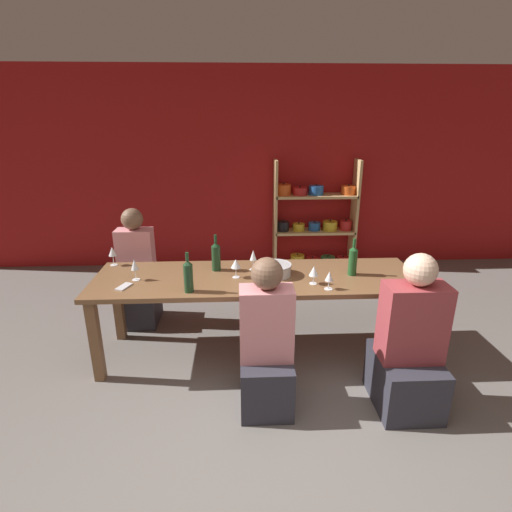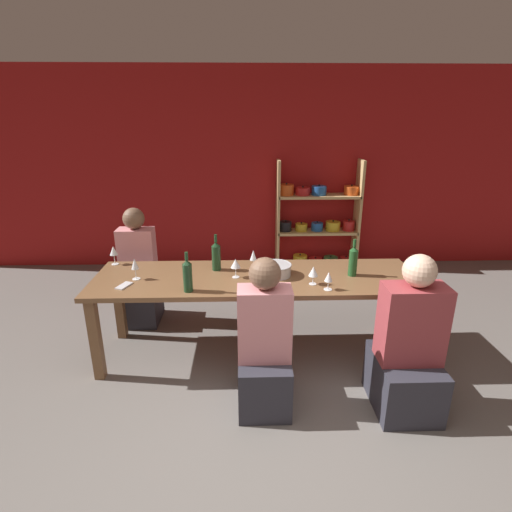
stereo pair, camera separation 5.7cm
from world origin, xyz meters
TOP-DOWN VIEW (x-y plane):
  - ground_plane at (0.00, 0.00)m, footprint 18.00×18.00m
  - wall_back_red at (0.00, 3.83)m, footprint 8.80×0.06m
  - shelf_unit at (0.83, 3.63)m, footprint 1.15×0.30m
  - dining_table at (-0.09, 1.43)m, footprint 2.79×0.81m
  - mixing_bowl at (0.08, 1.45)m, footprint 0.28×0.28m
  - wine_bottle_green at (0.74, 1.42)m, footprint 0.07×0.07m
  - wine_bottle_dark at (-0.63, 1.14)m, footprint 0.07×0.07m
  - wine_bottle_amber at (-0.44, 1.59)m, footprint 0.08×0.08m
  - wine_glass_empty_a at (-1.40, 1.76)m, footprint 0.07×0.07m
  - wine_glass_white_a at (0.37, 1.24)m, footprint 0.08×0.08m
  - wine_glass_red_a at (-0.11, 1.58)m, footprint 0.07×0.07m
  - wine_glass_red_b at (-0.27, 1.41)m, footprint 0.08×0.08m
  - wine_glass_empty_b at (0.47, 1.13)m, footprint 0.07×0.07m
  - wine_glass_empty_c at (-1.11, 1.39)m, footprint 0.07×0.07m
  - cell_phone at (-1.17, 1.25)m, footprint 0.12×0.17m
  - person_near_a at (0.98, 0.69)m, footprint 0.44×0.55m
  - person_far_a at (-1.28, 2.09)m, footprint 0.36×0.45m
  - person_near_b at (-0.05, 0.74)m, footprint 0.38×0.47m

SIDE VIEW (x-z plane):
  - ground_plane at x=0.00m, z-range 0.00..0.00m
  - person_near_a at x=0.98m, z-range -0.16..1.04m
  - person_near_b at x=-0.05m, z-range -0.15..1.03m
  - person_far_a at x=-1.28m, z-range -0.15..1.07m
  - shelf_unit at x=0.83m, z-range -0.12..1.39m
  - dining_table at x=-0.09m, z-range 0.30..1.06m
  - cell_phone at x=-1.17m, z-range 0.76..0.77m
  - mixing_bowl at x=0.08m, z-range 0.77..0.87m
  - wine_glass_empty_b at x=0.47m, z-range 0.79..0.95m
  - wine_glass_white_a at x=0.37m, z-range 0.79..0.95m
  - wine_glass_red_b at x=-0.27m, z-range 0.80..0.97m
  - wine_glass_red_a at x=-0.11m, z-range 0.80..0.99m
  - wine_glass_empty_a at x=-1.40m, z-range 0.80..0.98m
  - wine_glass_empty_c at x=-1.11m, z-range 0.80..0.99m
  - wine_bottle_amber at x=-0.44m, z-range 0.73..1.06m
  - wine_bottle_green at x=0.74m, z-range 0.74..1.06m
  - wine_bottle_dark at x=-0.63m, z-range 0.74..1.06m
  - wall_back_red at x=0.00m, z-range 0.00..2.70m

